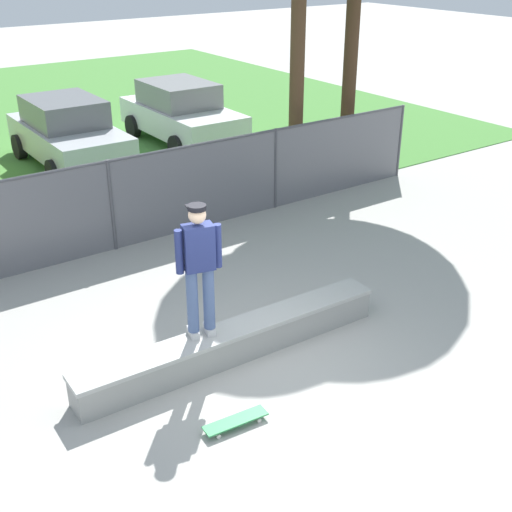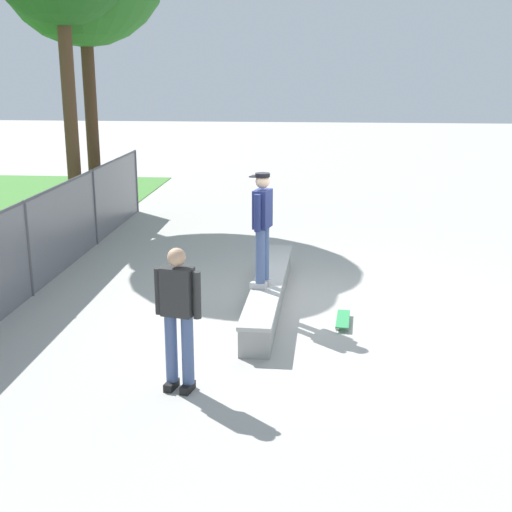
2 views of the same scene
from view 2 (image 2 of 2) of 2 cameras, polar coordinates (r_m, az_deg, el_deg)
The scene contains 6 objects.
ground_plane at distance 11.74m, azimuth 3.99°, elevation -3.94°, with size 80.00×80.00×0.00m, color #ADAAA3.
concrete_ledge at distance 11.57m, azimuth 1.09°, elevation -2.98°, with size 4.56×0.59×0.46m.
skateboarder at distance 10.81m, azimuth 0.53°, elevation 2.65°, with size 0.59×0.36×1.84m.
skateboard at distance 10.88m, azimuth 7.22°, elevation -5.22°, with size 0.81×0.26×0.09m.
chainlink_fence at distance 12.48m, azimuth -18.38°, elevation 0.93°, with size 14.72×0.07×1.71m.
bystander at distance 8.39m, azimuth -6.46°, elevation -4.71°, with size 0.34×0.59×1.82m.
Camera 2 is at (-11.08, -0.15, 3.88)m, focal length 48.27 mm.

